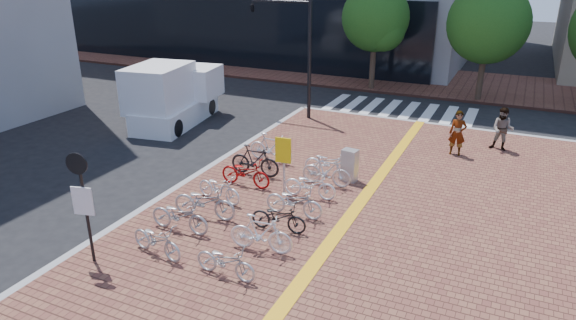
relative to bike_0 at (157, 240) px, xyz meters
The scene contains 27 objects.
ground 3.24m from the bike_0, 54.16° to the left, with size 120.00×120.00×0.00m, color black.
kerb_west 3.27m from the bike_0, 131.44° to the right, with size 0.25×34.00×0.15m, color gray.
kerb_north 15.38m from the bike_0, 71.55° to the left, with size 14.00×0.25×0.15m, color gray.
far_sidewalk 23.66m from the bike_0, 85.48° to the left, with size 70.00×8.00×0.15m, color brown.
crosswalk 16.76m from the bike_0, 81.89° to the left, with size 7.50×4.00×0.01m.
street_trees 21.48m from the bike_0, 70.98° to the left, with size 16.20×4.60×6.35m.
bike_0 is the anchor object (origin of this frame).
bike_1 1.32m from the bike_0, 99.82° to the left, with size 0.64×1.84×0.97m, color #A7A7AB.
bike_2 2.28m from the bike_0, 91.07° to the left, with size 0.69×1.97×1.04m, color #AAABAF.
bike_3 3.42m from the bike_0, 94.19° to the left, with size 0.59×1.70×0.89m, color white.
bike_4 4.79m from the bike_0, 90.76° to the left, with size 0.64×1.82×0.96m, color #9F0B0B.
bike_5 5.72m from the bike_0, 92.05° to the left, with size 0.52×1.85×1.11m, color black.
bike_6 7.12m from the bike_0, 92.24° to the left, with size 0.52×1.83×1.10m, color white.
bike_7 2.11m from the bike_0, ahead, with size 0.57×1.64×0.86m, color #B2B2B7.
bike_8 2.69m from the bike_0, 28.99° to the left, with size 0.49×1.74×1.05m, color white.
bike_9 3.38m from the bike_0, 47.29° to the left, with size 0.57×1.63×0.85m, color black.
bike_10 4.18m from the bike_0, 56.33° to the left, with size 0.63×1.82×0.96m, color silver.
bike_11 5.34m from the bike_0, 64.92° to the left, with size 0.61×1.74×0.91m, color white.
bike_12 6.42m from the bike_0, 68.02° to the left, with size 0.49×1.73×1.04m, color silver.
bike_13 7.16m from the bike_0, 72.43° to the left, with size 0.61×1.76×0.92m, color white.
pedestrian_a 12.38m from the bike_0, 61.18° to the left, with size 0.64×0.42×1.76m, color gray.
pedestrian_b 14.27m from the bike_0, 58.20° to the left, with size 0.85×0.66×1.75m, color #494C5C.
utility_box 7.30m from the bike_0, 65.87° to the left, with size 0.52×0.38×1.14m, color #AFAFB3.
yellow_sign 5.03m from the bike_0, 73.85° to the left, with size 0.53×0.14×1.94m.
notice_sign 2.16m from the bike_0, 144.41° to the right, with size 0.54×0.19×2.98m.
traffic_light_pole 13.71m from the bike_0, 101.09° to the left, with size 3.17×1.22×5.90m.
box_truck 11.99m from the bike_0, 124.28° to the left, with size 2.89×5.28×2.90m.
Camera 1 is at (6.06, -11.61, 7.39)m, focal length 32.00 mm.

